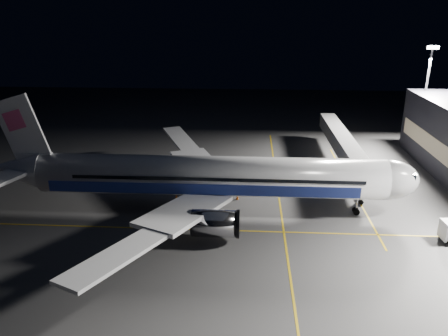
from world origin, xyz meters
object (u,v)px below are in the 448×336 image
airliner (203,177)px  safety_cone_c (172,174)px  floodlight_mast_north (426,89)px  baggage_tug (225,164)px  safety_cone_b (237,197)px  safety_cone_a (176,196)px  jet_bridge (344,145)px

airliner → safety_cone_c: size_ratio=114.54×
airliner → floodlight_mast_north: 52.56m
baggage_tug → safety_cone_b: (2.72, -13.68, -0.50)m
airliner → baggage_tug: 18.31m
baggage_tug → safety_cone_b: size_ratio=4.13×
safety_cone_a → safety_cone_c: 9.61m
baggage_tug → jet_bridge: bearing=-6.6°
jet_bridge → safety_cone_b: bearing=-142.6°
safety_cone_b → safety_cone_c: bearing=141.3°
airliner → safety_cone_a: bearing=139.3°
floodlight_mast_north → baggage_tug: 43.20m
baggage_tug → floodlight_mast_north: bearing=12.5°
floodlight_mast_north → safety_cone_b: (-36.37, -27.99, -12.04)m
airliner → safety_cone_a: (-4.65, 4.00, -4.87)m
jet_bridge → floodlight_mast_north: bearing=37.7°
airliner → baggage_tug: size_ratio=22.69×
airliner → safety_cone_c: 15.80m
safety_cone_b → safety_cone_a: bearing=180.0°
jet_bridge → safety_cone_a: bearing=-153.1°
floodlight_mast_north → safety_cone_b: 47.45m
safety_cone_c → jet_bridge: bearing=8.9°
airliner → safety_cone_c: bearing=117.4°
safety_cone_b → safety_cone_c: 14.91m
jet_bridge → floodlight_mast_north: floodlight_mast_north is taller
airliner → jet_bridge: airliner is taller
floodlight_mast_north → safety_cone_a: bearing=-148.5°
airliner → jet_bridge: 29.31m
jet_bridge → safety_cone_a: jet_bridge is taller
baggage_tug → safety_cone_a: size_ratio=4.60×
baggage_tug → airliner: bearing=-104.0°
safety_cone_a → safety_cone_b: safety_cone_b is taller
floodlight_mast_north → safety_cone_c: 52.90m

